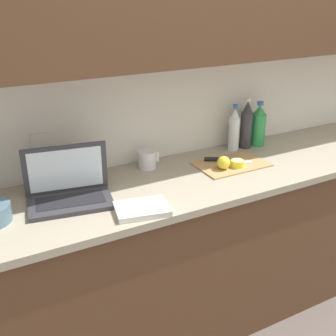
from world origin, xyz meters
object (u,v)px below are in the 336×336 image
bottle_water_clear (234,130)px  laptop (69,189)px  lemon_half_cut (237,163)px  bottle_green_soda (258,126)px  bottle_oil_tall (246,125)px  cutting_board (231,164)px  lemon_whole_beside (224,163)px  measuring_cup (147,160)px  knife (220,160)px

bottle_water_clear → laptop: bearing=-170.4°
laptop → lemon_half_cut: size_ratio=5.77×
lemon_half_cut → laptop: bearing=176.4°
lemon_half_cut → bottle_green_soda: size_ratio=0.26×
lemon_half_cut → bottle_oil_tall: bottle_oil_tall is taller
bottle_oil_tall → laptop: bearing=-171.1°
bottle_water_clear → cutting_board: bearing=-128.1°
lemon_half_cut → lemon_whole_beside: size_ratio=1.01×
laptop → bottle_water_clear: (1.00, 0.17, 0.06)m
lemon_whole_beside → measuring_cup: bearing=147.0°
cutting_board → bottle_oil_tall: bearing=38.5°
laptop → lemon_whole_beside: laptop is taller
laptop → bottle_oil_tall: 1.10m
lemon_whole_beside → bottle_water_clear: 0.32m
knife → lemon_half_cut: (0.04, -0.10, 0.01)m
measuring_cup → bottle_green_soda: bearing=0.3°
knife → measuring_cup: (-0.37, 0.12, 0.03)m
bottle_oil_tall → bottle_green_soda: bearing=0.0°
lemon_half_cut → knife: bearing=110.8°
bottle_water_clear → measuring_cup: bearing=-179.5°
lemon_whole_beside → bottle_oil_tall: bottle_oil_tall is taller
cutting_board → knife: knife is taller
bottle_oil_tall → lemon_half_cut: bearing=-134.7°
cutting_board → measuring_cup: 0.44m
bottle_water_clear → measuring_cup: (-0.55, -0.00, -0.07)m
laptop → bottle_oil_tall: (1.09, 0.17, 0.08)m
lemon_half_cut → bottle_oil_tall: 0.33m
laptop → bottle_water_clear: bearing=19.2°
lemon_half_cut → bottle_green_soda: bottle_green_soda is taller
knife → measuring_cup: 0.39m
lemon_half_cut → bottle_green_soda: bearing=35.8°
bottle_water_clear → bottle_green_soda: bearing=0.0°
cutting_board → knife: (-0.04, 0.05, 0.01)m
knife → laptop: bearing=-144.7°
bottle_green_soda → knife: bearing=-160.4°
lemon_half_cut → bottle_water_clear: (0.14, 0.23, 0.09)m
bottle_water_clear → measuring_cup: 0.55m
laptop → cutting_board: size_ratio=1.05×
laptop → measuring_cup: laptop is taller
bottle_oil_tall → bottle_water_clear: (-0.08, -0.00, -0.01)m
laptop → lemon_whole_beside: (0.78, -0.05, -0.02)m
lemon_whole_beside → bottle_oil_tall: (0.30, 0.22, 0.09)m
bottle_green_soda → bottle_water_clear: bearing=-180.0°
laptop → knife: (0.83, 0.05, -0.04)m
cutting_board → lemon_half_cut: lemon_half_cut is taller
bottle_green_soda → measuring_cup: bottle_green_soda is taller
knife → bottle_green_soda: size_ratio=0.89×
laptop → lemon_half_cut: laptop is taller
lemon_half_cut → measuring_cup: size_ratio=0.59×
cutting_board → lemon_whole_beside: size_ratio=5.52×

